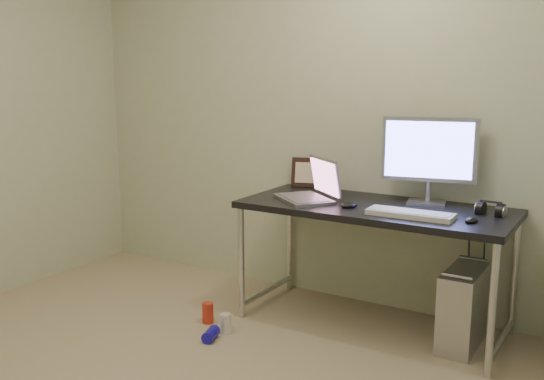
{
  "coord_description": "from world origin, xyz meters",
  "views": [
    {
      "loc": [
        1.96,
        -1.89,
        1.51
      ],
      "look_at": [
        0.18,
        1.05,
        0.85
      ],
      "focal_mm": 40.0,
      "sensor_mm": 36.0,
      "label": 1
    }
  ],
  "objects": [
    {
      "name": "wall_back",
      "position": [
        0.0,
        1.75,
        1.25
      ],
      "size": [
        3.5,
        0.02,
        2.5
      ],
      "primitive_type": "cube",
      "color": "beige",
      "rests_on": "ground"
    },
    {
      "name": "desk",
      "position": [
        0.68,
        1.4,
        0.67
      ],
      "size": [
        1.58,
        0.69,
        0.75
      ],
      "color": "black",
      "rests_on": "ground"
    },
    {
      "name": "tower_computer",
      "position": [
        1.22,
        1.4,
        0.22
      ],
      "size": [
        0.19,
        0.43,
        0.47
      ],
      "rotation": [
        0.0,
        0.0,
        -0.0
      ],
      "color": "#ACACB1",
      "rests_on": "ground"
    },
    {
      "name": "cable_a",
      "position": [
        1.17,
        1.7,
        0.4
      ],
      "size": [
        0.01,
        0.16,
        0.69
      ],
      "primitive_type": "cylinder",
      "rotation": [
        0.21,
        0.0,
        0.0
      ],
      "color": "black",
      "rests_on": "ground"
    },
    {
      "name": "cable_b",
      "position": [
        1.26,
        1.68,
        0.38
      ],
      "size": [
        0.02,
        0.11,
        0.71
      ],
      "primitive_type": "cylinder",
      "rotation": [
        0.14,
        0.0,
        0.09
      ],
      "color": "black",
      "rests_on": "ground"
    },
    {
      "name": "can_red",
      "position": [
        -0.2,
        0.91,
        0.06
      ],
      "size": [
        0.08,
        0.08,
        0.13
      ],
      "primitive_type": "cylinder",
      "rotation": [
        0.0,
        0.0,
        -0.14
      ],
      "color": "red",
      "rests_on": "ground"
    },
    {
      "name": "can_white",
      "position": [
        -0.02,
        0.85,
        0.06
      ],
      "size": [
        0.08,
        0.08,
        0.12
      ],
      "primitive_type": "cylinder",
      "rotation": [
        0.0,
        0.0,
        -0.24
      ],
      "color": "silver",
      "rests_on": "ground"
    },
    {
      "name": "can_blue",
      "position": [
        -0.03,
        0.72,
        0.03
      ],
      "size": [
        0.1,
        0.14,
        0.07
      ],
      "primitive_type": "cylinder",
      "rotation": [
        1.57,
        0.0,
        0.26
      ],
      "color": "#1D14C6",
      "rests_on": "ground"
    },
    {
      "name": "laptop",
      "position": [
        0.29,
        1.35,
        0.81
      ],
      "size": [
        0.48,
        0.47,
        0.26
      ],
      "rotation": [
        0.0,
        0.0,
        -0.66
      ],
      "color": "#A7A8AF",
      "rests_on": "desk"
    },
    {
      "name": "monitor",
      "position": [
        0.92,
        1.61,
        1.05
      ],
      "size": [
        0.54,
        0.2,
        0.51
      ],
      "rotation": [
        0.0,
        0.0,
        0.21
      ],
      "color": "#A7A8AF",
      "rests_on": "desk"
    },
    {
      "name": "keyboard",
      "position": [
        0.95,
        1.24,
        0.76
      ],
      "size": [
        0.47,
        0.16,
        0.03
      ],
      "primitive_type": "cube",
      "rotation": [
        0.0,
        0.0,
        0.02
      ],
      "color": "silver",
      "rests_on": "desk"
    },
    {
      "name": "mouse_right",
      "position": [
        1.26,
        1.28,
        0.77
      ],
      "size": [
        0.07,
        0.1,
        0.03
      ],
      "primitive_type": "ellipsoid",
      "rotation": [
        0.0,
        0.0,
        -0.08
      ],
      "color": "black",
      "rests_on": "desk"
    },
    {
      "name": "mouse_left",
      "position": [
        0.57,
        1.28,
        0.77
      ],
      "size": [
        0.1,
        0.13,
        0.04
      ],
      "primitive_type": "ellipsoid",
      "rotation": [
        0.0,
        0.0,
        -0.26
      ],
      "color": "black",
      "rests_on": "desk"
    },
    {
      "name": "headphones",
      "position": [
        1.31,
        1.5,
        0.78
      ],
      "size": [
        0.16,
        0.09,
        0.1
      ],
      "rotation": [
        0.0,
        0.0,
        -0.14
      ],
      "color": "black",
      "rests_on": "desk"
    },
    {
      "name": "picture_frame",
      "position": [
        0.07,
        1.73,
        0.85
      ],
      "size": [
        0.26,
        0.14,
        0.2
      ],
      "primitive_type": "cube",
      "rotation": [
        -0.21,
        0.0,
        0.3
      ],
      "color": "black",
      "rests_on": "desk"
    },
    {
      "name": "webcam",
      "position": [
        0.26,
        1.66,
        0.84
      ],
      "size": [
        0.05,
        0.04,
        0.12
      ],
      "rotation": [
        0.0,
        0.0,
        0.2
      ],
      "color": "silver",
      "rests_on": "desk"
    }
  ]
}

